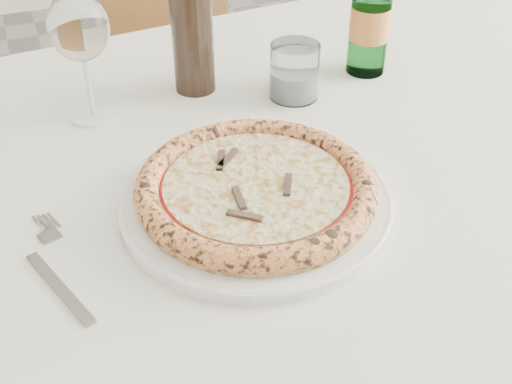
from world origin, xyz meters
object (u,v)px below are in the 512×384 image
at_px(dining_table, 230,210).
at_px(beer_bottle, 371,14).
at_px(wine_glass, 79,30).
at_px(tumbler, 294,75).
at_px(wine_bottle, 192,22).
at_px(chair_far, 160,61).
at_px(plate, 256,200).
at_px(pizza, 256,188).

height_order(dining_table, beer_bottle, beer_bottle).
bearing_deg(wine_glass, tumbler, -9.45).
height_order(dining_table, wine_bottle, wine_bottle).
bearing_deg(tumbler, chair_far, 95.27).
distance_m(wine_glass, tumbler, 0.31).
xyz_separation_m(beer_bottle, wine_bottle, (-0.27, 0.04, 0.01)).
xyz_separation_m(chair_far, tumbler, (0.06, -0.66, 0.26)).
height_order(dining_table, wine_glass, wine_glass).
bearing_deg(tumbler, beer_bottle, 14.67).
height_order(chair_far, tumbler, chair_far).
xyz_separation_m(plate, pizza, (-0.00, 0.00, 0.02)).
xyz_separation_m(pizza, wine_bottle, (0.02, 0.31, 0.08)).
relative_size(tumbler, beer_bottle, 0.35).
bearing_deg(chair_far, pizza, -95.69).
distance_m(dining_table, pizza, 0.15).
xyz_separation_m(dining_table, chair_far, (0.09, 0.79, -0.14)).
relative_size(dining_table, pizza, 5.90).
xyz_separation_m(chair_far, beer_bottle, (0.20, -0.62, 0.32)).
bearing_deg(dining_table, chair_far, 83.59).
height_order(plate, pizza, pizza).
relative_size(dining_table, beer_bottle, 6.93).
distance_m(plate, pizza, 0.02).
xyz_separation_m(tumbler, wine_bottle, (-0.13, 0.08, 0.07)).
distance_m(chair_far, tumbler, 0.71).
xyz_separation_m(wine_glass, wine_bottle, (0.16, 0.03, -0.02)).
bearing_deg(wine_glass, dining_table, -51.50).
bearing_deg(plate, chair_far, 84.31).
bearing_deg(wine_bottle, beer_bottle, -8.26).
xyz_separation_m(dining_table, beer_bottle, (0.29, 0.17, 0.18)).
relative_size(plate, wine_glass, 1.75).
relative_size(dining_table, wine_bottle, 6.56).
height_order(plate, wine_glass, wine_glass).
bearing_deg(wine_glass, pizza, -62.94).
relative_size(pizza, wine_bottle, 1.11).
height_order(wine_glass, beer_bottle, beer_bottle).
height_order(dining_table, plate, plate).
bearing_deg(wine_bottle, dining_table, -95.19).
bearing_deg(wine_bottle, wine_glass, -170.14).
xyz_separation_m(chair_far, plate, (-0.09, -0.89, 0.23)).
height_order(chair_far, wine_bottle, wine_bottle).
bearing_deg(chair_far, dining_table, -96.41).
height_order(pizza, beer_bottle, beer_bottle).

